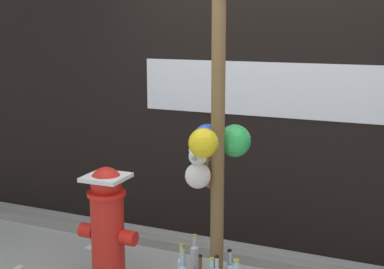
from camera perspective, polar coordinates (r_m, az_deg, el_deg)
building_wall at (r=4.77m, az=7.42°, el=6.76°), size 10.00×0.21×3.10m
curb_strip at (r=4.70m, az=5.17°, el=-12.36°), size 8.00×0.12×0.08m
memorial_post at (r=3.68m, az=2.48°, el=2.31°), size 0.45×0.57×2.51m
fire_hydrant at (r=4.25m, az=-8.66°, el=-8.90°), size 0.47×0.31×0.89m
bottle_6 at (r=4.27m, az=0.26°, el=-12.98°), size 0.06×0.06×0.39m
litter_0 at (r=4.80m, az=-17.33°, el=-12.81°), size 0.05×0.07×0.01m
litter_3 at (r=5.04m, az=-10.31°, el=-11.26°), size 0.10×0.11×0.01m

